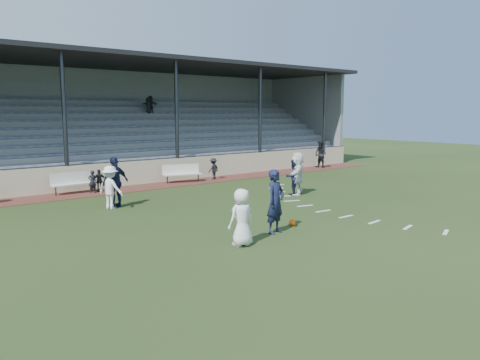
# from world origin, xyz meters

# --- Properties ---
(ground) EXTENTS (90.00, 90.00, 0.00)m
(ground) POSITION_xyz_m (0.00, 0.00, 0.00)
(ground) COLOR #243616
(ground) RESTS_ON ground
(cinder_track) EXTENTS (34.00, 2.00, 0.02)m
(cinder_track) POSITION_xyz_m (0.00, 10.50, 0.01)
(cinder_track) COLOR #4F271F
(cinder_track) RESTS_ON ground
(retaining_wall) EXTENTS (34.00, 0.18, 1.20)m
(retaining_wall) POSITION_xyz_m (0.00, 11.55, 0.60)
(retaining_wall) COLOR beige
(retaining_wall) RESTS_ON ground
(bench_left) EXTENTS (2.01, 0.51, 0.95)m
(bench_left) POSITION_xyz_m (-3.00, 10.90, 0.58)
(bench_left) COLOR silver
(bench_left) RESTS_ON cinder_track
(bench_right) EXTENTS (2.04, 0.95, 0.95)m
(bench_right) POSITION_xyz_m (2.64, 10.67, 0.58)
(bench_right) COLOR silver
(bench_right) RESTS_ON cinder_track
(football) EXTENTS (0.23, 0.23, 0.23)m
(football) POSITION_xyz_m (0.39, 0.25, 0.12)
(football) COLOR #F15E0E
(football) RESTS_ON ground
(player_white_lead) EXTENTS (0.80, 0.53, 1.61)m
(player_white_lead) POSITION_xyz_m (-2.36, -0.50, 0.81)
(player_white_lead) COLOR white
(player_white_lead) RESTS_ON ground
(player_navy_lead) EXTENTS (0.81, 0.62, 1.97)m
(player_navy_lead) POSITION_xyz_m (-0.68, -0.07, 0.98)
(player_navy_lead) COLOR #131834
(player_navy_lead) RESTS_ON ground
(player_navy_mid) EXTENTS (0.88, 0.74, 1.62)m
(player_navy_mid) POSITION_xyz_m (4.67, 4.44, 0.81)
(player_navy_mid) COLOR #131834
(player_navy_mid) RESTS_ON ground
(player_white_wing) EXTENTS (1.02, 1.24, 1.67)m
(player_white_wing) POSITION_xyz_m (-3.09, 6.59, 0.83)
(player_white_wing) COLOR white
(player_white_wing) RESTS_ON ground
(player_navy_wing) EXTENTS (1.24, 0.73, 1.98)m
(player_navy_wing) POSITION_xyz_m (-2.82, 6.74, 0.99)
(player_navy_wing) COLOR #131834
(player_navy_wing) RESTS_ON ground
(player_white_back) EXTENTS (1.71, 1.62, 1.92)m
(player_white_back) POSITION_xyz_m (4.77, 4.29, 0.96)
(player_white_back) COLOR white
(player_white_back) RESTS_ON ground
(official) EXTENTS (0.72, 0.90, 1.81)m
(official) POSITION_xyz_m (13.28, 10.40, 0.93)
(official) COLOR black
(official) RESTS_ON cinder_track
(sub_left_near) EXTENTS (0.38, 0.25, 1.04)m
(sub_left_near) POSITION_xyz_m (-2.30, 10.44, 0.54)
(sub_left_near) COLOR black
(sub_left_near) RESTS_ON cinder_track
(sub_left_far) EXTENTS (0.63, 0.29, 1.04)m
(sub_left_far) POSITION_xyz_m (-1.91, 10.55, 0.54)
(sub_left_far) COLOR black
(sub_left_far) RESTS_ON cinder_track
(sub_right) EXTENTS (0.85, 0.63, 1.17)m
(sub_right) POSITION_xyz_m (4.64, 10.58, 0.61)
(sub_right) COLOR black
(sub_right) RESTS_ON cinder_track
(grandstand) EXTENTS (34.60, 9.00, 6.61)m
(grandstand) POSITION_xyz_m (0.00, 16.26, 2.20)
(grandstand) COLOR gray
(grandstand) RESTS_ON ground
(penalty_arc) EXTENTS (3.89, 14.63, 0.01)m
(penalty_arc) POSITION_xyz_m (4.12, 0.00, 0.01)
(penalty_arc) COLOR silver
(penalty_arc) RESTS_ON ground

